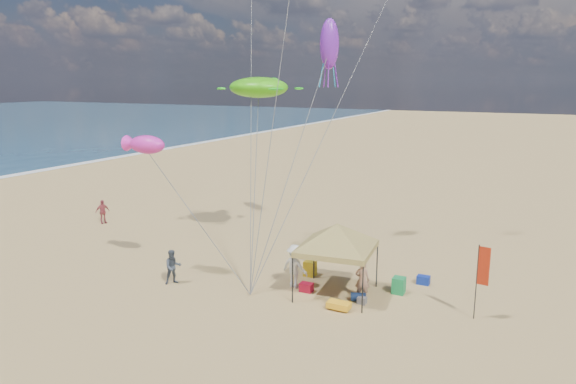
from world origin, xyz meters
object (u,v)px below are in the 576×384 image
at_px(person_near_b, 173,267).
at_px(person_far_a, 103,212).
at_px(feather_flag, 482,270).
at_px(cooler_blue, 423,280).
at_px(person_near_c, 295,266).
at_px(beach_cart, 339,305).
at_px(canopy_tent, 337,226).
at_px(chair_yellow, 310,268).
at_px(cooler_red, 306,287).
at_px(chair_green, 399,285).
at_px(person_near_a, 362,280).

bearing_deg(person_near_b, person_far_a, 99.17).
distance_m(feather_flag, cooler_blue, 4.14).
distance_m(person_near_c, person_far_a, 15.89).
relative_size(cooler_blue, beach_cart, 0.60).
bearing_deg(person_near_c, canopy_tent, -168.16).
distance_m(chair_yellow, beach_cart, 3.86).
relative_size(feather_flag, cooler_blue, 5.40).
distance_m(feather_flag, beach_cart, 5.51).
height_order(canopy_tent, cooler_red, canopy_tent).
bearing_deg(canopy_tent, person_far_a, 167.07).
bearing_deg(cooler_blue, person_far_a, 176.71).
bearing_deg(chair_yellow, chair_green, -2.76).
distance_m(cooler_red, cooler_blue, 5.25).
bearing_deg(chair_green, feather_flag, -18.88).
xyz_separation_m(chair_yellow, person_far_a, (-15.38, 2.46, 0.40)).
bearing_deg(person_near_b, canopy_tent, -33.52).
bearing_deg(person_near_b, person_near_a, -35.39).
height_order(beach_cart, person_near_c, person_near_c).
xyz_separation_m(cooler_red, person_near_c, (-0.65, 0.22, 0.77)).
distance_m(beach_cart, person_far_a, 18.72).
bearing_deg(person_near_c, person_near_a, -167.82).
height_order(person_near_b, person_near_c, person_near_c).
distance_m(cooler_red, person_near_b, 5.94).
xyz_separation_m(feather_flag, beach_cart, (-4.99, -1.54, -1.75)).
distance_m(cooler_red, chair_yellow, 1.91).
bearing_deg(person_near_a, cooler_red, -6.31).
bearing_deg(feather_flag, person_near_a, -178.87).
distance_m(canopy_tent, cooler_red, 3.04).
bearing_deg(person_far_a, person_near_c, -81.45).
relative_size(person_near_a, person_near_b, 1.05).
height_order(canopy_tent, person_near_b, canopy_tent).
bearing_deg(chair_yellow, person_near_c, -90.43).
xyz_separation_m(chair_green, person_near_c, (-4.20, -1.37, 0.61)).
distance_m(feather_flag, person_far_a, 23.27).
relative_size(feather_flag, cooler_red, 5.40).
xyz_separation_m(feather_flag, chair_yellow, (-7.54, 1.35, -1.60)).
bearing_deg(cooler_red, person_near_a, 8.50).
xyz_separation_m(canopy_tent, person_near_a, (1.12, 0.06, -2.15)).
bearing_deg(person_near_b, beach_cart, -45.17).
bearing_deg(person_near_a, person_near_b, 0.37).
distance_m(canopy_tent, person_near_a, 2.42).
distance_m(chair_yellow, person_near_a, 3.35).
height_order(chair_yellow, person_near_a, person_near_a).
bearing_deg(chair_green, person_near_a, -134.18).
xyz_separation_m(feather_flag, person_near_b, (-12.52, -2.25, -1.18)).
distance_m(canopy_tent, feather_flag, 5.75).
distance_m(beach_cart, person_near_c, 2.98).
bearing_deg(chair_yellow, beach_cart, -48.56).
xyz_separation_m(person_near_a, person_near_c, (-3.00, -0.13, 0.15)).
bearing_deg(canopy_tent, chair_green, 29.19).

